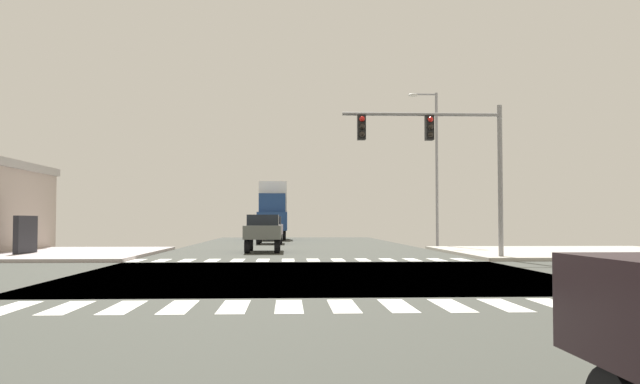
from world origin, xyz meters
TOP-DOWN VIEW (x-y plane):
  - ground at (0.00, 0.00)m, footprint 90.00×90.00m
  - sidewalk_corner_ne at (13.00, 12.00)m, footprint 12.00×12.00m
  - sidewalk_corner_nw at (-13.00, 12.00)m, footprint 12.00×12.00m
  - crosswalk_near at (-0.25, -7.30)m, footprint 13.50×2.00m
  - crosswalk_far at (-0.25, 7.30)m, footprint 13.50×2.00m
  - traffic_signal_mast at (5.30, 7.10)m, footprint 6.52×0.55m
  - street_lamp at (7.82, 19.57)m, footprint 1.78×0.32m
  - sedan_nearside_1 at (-2.00, 26.68)m, footprint 1.80×4.30m
  - sedan_queued_4 at (-2.00, 14.41)m, footprint 1.80×4.30m
  - box_truck_outer_1 at (-2.00, 37.00)m, footprint 2.40×7.20m

SIDE VIEW (x-z plane):
  - ground at x=0.00m, z-range -0.05..0.00m
  - crosswalk_near at x=-0.25m, z-range 0.00..0.01m
  - crosswalk_far at x=-0.25m, z-range 0.00..0.01m
  - sidewalk_corner_ne at x=13.00m, z-range 0.00..0.14m
  - sidewalk_corner_nw at x=-13.00m, z-range 0.00..0.14m
  - sedan_nearside_1 at x=-2.00m, z-range 0.18..2.06m
  - sedan_queued_4 at x=-2.00m, z-range 0.18..2.06m
  - box_truck_outer_1 at x=-2.00m, z-range 0.14..4.99m
  - traffic_signal_mast at x=5.30m, z-range 1.50..7.78m
  - street_lamp at x=7.82m, z-range 0.81..10.00m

